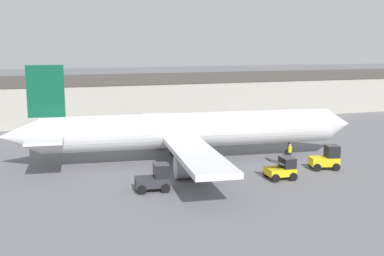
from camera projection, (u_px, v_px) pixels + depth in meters
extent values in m
plane|color=slate|center=(192.00, 160.00, 51.72)|extent=(400.00, 400.00, 0.00)
cube|color=#ADA89E|center=(204.00, 96.00, 86.02)|extent=(90.49, 16.38, 6.12)
cube|color=#47423D|center=(204.00, 77.00, 85.42)|extent=(90.49, 16.71, 0.70)
cylinder|color=silver|center=(192.00, 130.00, 51.14)|extent=(31.19, 6.58, 3.71)
cone|color=silver|center=(337.00, 124.00, 54.80)|extent=(3.29, 3.90, 3.63)
cone|color=silver|center=(19.00, 137.00, 47.36)|extent=(4.39, 3.89, 3.52)
cube|color=silver|center=(164.00, 123.00, 59.62)|extent=(5.02, 14.68, 0.50)
cube|color=silver|center=(197.00, 156.00, 42.22)|extent=(5.02, 14.68, 0.50)
cylinder|color=#ADADB2|center=(167.00, 138.00, 57.80)|extent=(3.35, 2.49, 2.20)
cylinder|color=#ADADB2|center=(192.00, 166.00, 44.56)|extent=(3.35, 2.49, 2.20)
cube|color=#0C4C33|center=(46.00, 91.00, 47.19)|extent=(3.61, 0.69, 5.13)
cube|color=silver|center=(50.00, 125.00, 51.81)|extent=(3.74, 4.74, 0.24)
cube|color=silver|center=(45.00, 140.00, 43.97)|extent=(3.74, 4.74, 0.24)
cylinder|color=#38383D|center=(289.00, 149.00, 54.00)|extent=(0.28, 0.28, 1.50)
cylinder|color=black|center=(289.00, 152.00, 54.07)|extent=(0.73, 0.41, 0.70)
cylinder|color=#38383D|center=(182.00, 160.00, 48.94)|extent=(0.28, 0.28, 1.50)
cylinder|color=black|center=(182.00, 162.00, 48.99)|extent=(0.93, 0.43, 0.90)
cylinder|color=#38383D|center=(174.00, 149.00, 53.57)|extent=(0.28, 0.28, 1.50)
cylinder|color=black|center=(174.00, 152.00, 53.63)|extent=(0.93, 0.43, 0.90)
cylinder|color=#1E2338|center=(290.00, 156.00, 51.73)|extent=(0.29, 0.29, 0.86)
cylinder|color=yellow|center=(290.00, 149.00, 51.60)|extent=(0.39, 0.39, 0.68)
sphere|color=tan|center=(290.00, 145.00, 51.51)|extent=(0.25, 0.25, 0.25)
cube|color=#2D2D33|center=(152.00, 182.00, 41.00)|extent=(3.03, 2.01, 0.78)
cube|color=black|center=(161.00, 170.00, 41.00)|extent=(1.41, 1.68, 1.12)
cylinder|color=black|center=(165.00, 188.00, 40.44)|extent=(0.80, 0.35, 0.78)
cylinder|color=black|center=(162.00, 183.00, 42.12)|extent=(0.80, 0.35, 0.78)
cylinder|color=black|center=(142.00, 190.00, 40.02)|extent=(0.80, 0.35, 0.78)
cylinder|color=black|center=(139.00, 184.00, 41.69)|extent=(0.80, 0.35, 0.78)
cube|color=yellow|center=(280.00, 171.00, 44.58)|extent=(2.61, 1.96, 0.67)
cube|color=black|center=(287.00, 162.00, 44.63)|extent=(1.18, 1.72, 0.95)
cube|color=#333333|center=(276.00, 162.00, 44.29)|extent=(1.64, 1.37, 0.64)
cylinder|color=black|center=(293.00, 177.00, 43.99)|extent=(0.78, 0.31, 0.77)
cylinder|color=black|center=(284.00, 172.00, 45.76)|extent=(0.78, 0.31, 0.77)
cylinder|color=black|center=(275.00, 178.00, 43.52)|extent=(0.78, 0.31, 0.77)
cylinder|color=black|center=(267.00, 173.00, 45.28)|extent=(0.78, 0.31, 0.77)
cube|color=yellow|center=(324.00, 161.00, 48.03)|extent=(3.04, 2.14, 0.84)
cube|color=black|center=(332.00, 151.00, 47.92)|extent=(1.50, 1.64, 1.19)
cylinder|color=black|center=(336.00, 167.00, 47.42)|extent=(0.80, 0.44, 0.76)
cylinder|color=black|center=(330.00, 163.00, 48.96)|extent=(0.80, 0.44, 0.76)
cylinder|color=black|center=(317.00, 168.00, 47.25)|extent=(0.80, 0.44, 0.76)
cylinder|color=black|center=(312.00, 164.00, 48.78)|extent=(0.80, 0.44, 0.76)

